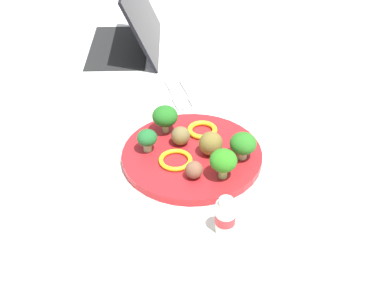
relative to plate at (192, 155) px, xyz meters
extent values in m
plane|color=silver|center=(0.00, 0.00, -0.01)|extent=(4.00, 4.00, 0.00)
cylinder|color=red|center=(0.00, 0.00, 0.00)|extent=(0.28, 0.28, 0.02)
cylinder|color=#ABBF83|center=(0.03, 0.09, 0.02)|extent=(0.02, 0.02, 0.01)
ellipsoid|color=#286D1F|center=(0.03, 0.09, 0.04)|extent=(0.05, 0.05, 0.04)
cylinder|color=#9CC082|center=(-0.02, -0.09, 0.02)|extent=(0.02, 0.02, 0.02)
ellipsoid|color=#1F622B|center=(-0.02, -0.09, 0.04)|extent=(0.04, 0.04, 0.03)
cylinder|color=#8EC566|center=(0.08, 0.04, 0.02)|extent=(0.02, 0.02, 0.02)
ellipsoid|color=#2C7A1C|center=(0.08, 0.04, 0.05)|extent=(0.05, 0.05, 0.04)
cylinder|color=#95CB76|center=(-0.08, -0.04, 0.02)|extent=(0.01, 0.01, 0.02)
ellipsoid|color=#21651E|center=(-0.08, -0.04, 0.05)|extent=(0.05, 0.05, 0.04)
sphere|color=brown|center=(0.01, 0.04, 0.03)|extent=(0.05, 0.05, 0.05)
sphere|color=brown|center=(0.08, -0.01, 0.02)|extent=(0.03, 0.03, 0.03)
sphere|color=brown|center=(-0.03, -0.02, 0.03)|extent=(0.04, 0.04, 0.04)
torus|color=yellow|center=(0.03, -0.04, 0.01)|extent=(0.07, 0.07, 0.01)
torus|color=yellow|center=(-0.07, 0.03, 0.01)|extent=(0.08, 0.08, 0.01)
cube|color=white|center=(-0.25, 0.01, -0.01)|extent=(0.18, 0.13, 0.01)
cube|color=silver|center=(-0.27, 0.03, 0.00)|extent=(0.09, 0.03, 0.01)
cube|color=silver|center=(-0.21, 0.04, 0.00)|extent=(0.03, 0.03, 0.01)
cube|color=white|center=(-0.27, -0.01, 0.00)|extent=(0.09, 0.03, 0.01)
cube|color=silver|center=(-0.20, 0.00, 0.00)|extent=(0.06, 0.03, 0.01)
cylinder|color=white|center=(0.20, 0.02, 0.02)|extent=(0.03, 0.03, 0.06)
cylinder|color=red|center=(0.20, 0.02, 0.02)|extent=(0.03, 0.03, 0.02)
cylinder|color=silver|center=(0.20, 0.02, 0.06)|extent=(0.02, 0.02, 0.01)
cube|color=silver|center=(-0.51, -0.13, 0.00)|extent=(0.35, 0.26, 0.02)
cube|color=black|center=(-0.51, -0.13, 0.01)|extent=(0.30, 0.19, 0.00)
cube|color=black|center=(-0.50, -0.06, 0.10)|extent=(0.32, 0.12, 0.19)
camera|label=1|loc=(0.75, -0.12, 0.59)|focal=45.25mm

